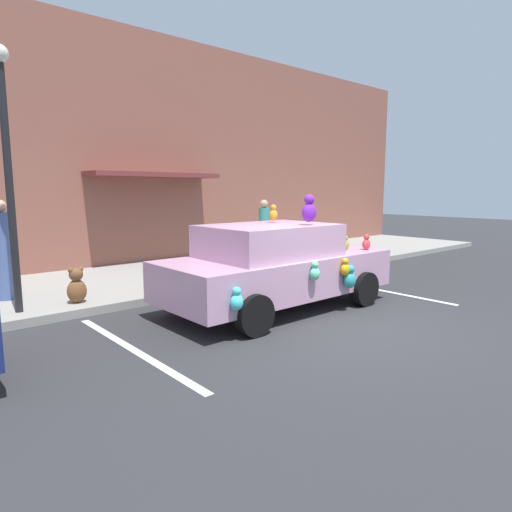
{
  "coord_description": "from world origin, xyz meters",
  "views": [
    {
      "loc": [
        -5.49,
        -4.46,
        2.14
      ],
      "look_at": [
        0.0,
        1.88,
        0.9
      ],
      "focal_mm": 31.28,
      "sensor_mm": 36.0,
      "label": 1
    }
  ],
  "objects_px": {
    "plush_covered_car": "(276,265)",
    "pedestrian_walking_past": "(264,230)",
    "teddy_bear_on_sidewalk": "(77,286)",
    "street_lamp_post": "(7,155)",
    "pedestrian_near_shopfront": "(4,253)"
  },
  "relations": [
    {
      "from": "plush_covered_car",
      "to": "street_lamp_post",
      "type": "bearing_deg",
      "value": 149.24
    },
    {
      "from": "pedestrian_walking_past",
      "to": "street_lamp_post",
      "type": "bearing_deg",
      "value": -165.03
    },
    {
      "from": "street_lamp_post",
      "to": "pedestrian_walking_past",
      "type": "bearing_deg",
      "value": 14.97
    },
    {
      "from": "street_lamp_post",
      "to": "teddy_bear_on_sidewalk",
      "type": "bearing_deg",
      "value": -0.97
    },
    {
      "from": "teddy_bear_on_sidewalk",
      "to": "street_lamp_post",
      "type": "xyz_separation_m",
      "value": [
        -0.94,
        0.02,
        2.24
      ]
    },
    {
      "from": "pedestrian_near_shopfront",
      "to": "plush_covered_car",
      "type": "bearing_deg",
      "value": -41.94
    },
    {
      "from": "plush_covered_car",
      "to": "pedestrian_walking_past",
      "type": "xyz_separation_m",
      "value": [
        3.4,
        4.13,
        0.17
      ]
    },
    {
      "from": "plush_covered_car",
      "to": "pedestrian_walking_past",
      "type": "bearing_deg",
      "value": 50.57
    },
    {
      "from": "teddy_bear_on_sidewalk",
      "to": "pedestrian_walking_past",
      "type": "height_order",
      "value": "pedestrian_walking_past"
    },
    {
      "from": "teddy_bear_on_sidewalk",
      "to": "street_lamp_post",
      "type": "height_order",
      "value": "street_lamp_post"
    },
    {
      "from": "plush_covered_car",
      "to": "street_lamp_post",
      "type": "distance_m",
      "value": 4.74
    },
    {
      "from": "pedestrian_near_shopfront",
      "to": "pedestrian_walking_past",
      "type": "bearing_deg",
      "value": 6.6
    },
    {
      "from": "street_lamp_post",
      "to": "pedestrian_near_shopfront",
      "type": "height_order",
      "value": "street_lamp_post"
    },
    {
      "from": "plush_covered_car",
      "to": "street_lamp_post",
      "type": "xyz_separation_m",
      "value": [
        -3.74,
        2.22,
        1.89
      ]
    },
    {
      "from": "teddy_bear_on_sidewalk",
      "to": "pedestrian_walking_past",
      "type": "distance_m",
      "value": 6.51
    }
  ]
}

